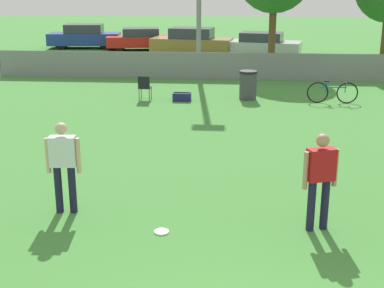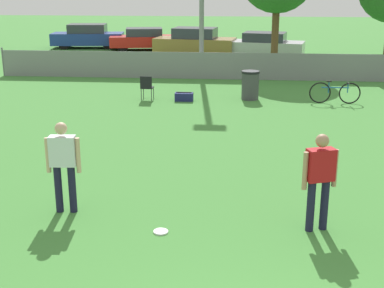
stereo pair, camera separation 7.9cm
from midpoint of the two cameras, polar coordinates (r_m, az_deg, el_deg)
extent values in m
cube|color=gray|center=(22.27, 5.22, 8.26)|extent=(20.54, 0.03, 1.10)
cylinder|color=slate|center=(24.43, -19.90, 8.23)|extent=(0.07, 0.07, 1.21)
cylinder|color=brown|center=(24.70, 8.43, 11.16)|extent=(0.32, 0.32, 2.95)
cylinder|color=brown|center=(25.45, 19.76, 10.06)|extent=(0.32, 0.32, 2.53)
cylinder|color=#191933|center=(9.61, -14.28, -4.68)|extent=(0.13, 0.13, 0.86)
cylinder|color=#191933|center=(9.55, -12.87, -4.72)|extent=(0.13, 0.13, 0.86)
cube|color=silver|center=(9.35, -13.87, -0.76)|extent=(0.46, 0.25, 0.52)
sphere|color=#D8AD8C|center=(9.24, -14.04, 1.59)|extent=(0.21, 0.21, 0.21)
cylinder|color=#D8AD8C|center=(9.44, -15.37, -1.20)|extent=(0.08, 0.08, 0.62)
cylinder|color=#D8AD8C|center=(9.31, -12.28, -1.22)|extent=(0.08, 0.08, 0.62)
cylinder|color=#191933|center=(8.85, 12.34, -6.45)|extent=(0.13, 0.13, 0.86)
cylinder|color=#191933|center=(8.96, 13.73, -6.24)|extent=(0.13, 0.13, 0.86)
cube|color=#B21419|center=(8.66, 13.34, -2.14)|extent=(0.49, 0.36, 0.52)
sphere|color=tan|center=(8.54, 13.52, 0.38)|extent=(0.21, 0.21, 0.21)
cylinder|color=tan|center=(8.57, 11.77, -2.79)|extent=(0.08, 0.08, 0.62)
cylinder|color=tan|center=(8.81, 14.80, -2.45)|extent=(0.08, 0.08, 0.62)
cylinder|color=white|center=(8.76, -3.53, -9.33)|extent=(0.24, 0.24, 0.03)
torus|color=white|center=(8.76, -3.53, -9.31)|extent=(0.25, 0.25, 0.03)
cylinder|color=#333338|center=(18.56, -4.49, 5.45)|extent=(0.02, 0.02, 0.40)
cylinder|color=#333338|center=(18.64, -5.56, 5.46)|extent=(0.02, 0.02, 0.40)
cylinder|color=#333338|center=(18.23, -4.70, 5.23)|extent=(0.02, 0.02, 0.40)
cylinder|color=#333338|center=(18.30, -5.79, 5.24)|extent=(0.02, 0.02, 0.40)
cube|color=black|center=(18.39, -5.15, 6.01)|extent=(0.42, 0.42, 0.03)
cube|color=black|center=(18.17, -5.29, 6.56)|extent=(0.40, 0.04, 0.40)
torus|color=black|center=(18.29, 13.13, 5.37)|extent=(0.71, 0.05, 0.71)
torus|color=black|center=(18.46, 16.11, 5.25)|extent=(0.71, 0.05, 0.71)
cylinder|color=#195999|center=(18.33, 14.67, 5.87)|extent=(0.89, 0.04, 0.04)
cylinder|color=#195999|center=(18.29, 14.01, 5.90)|extent=(0.03, 0.03, 0.37)
cylinder|color=#195999|center=(18.41, 15.92, 5.82)|extent=(0.03, 0.03, 0.33)
cube|color=black|center=(18.26, 14.06, 6.52)|extent=(0.16, 0.06, 0.04)
cylinder|color=black|center=(18.38, 15.96, 6.32)|extent=(0.03, 0.44, 0.03)
cylinder|color=#3F3F44|center=(18.49, 5.87, 6.15)|extent=(0.58, 0.58, 0.90)
cylinder|color=black|center=(18.41, 5.91, 7.65)|extent=(0.61, 0.61, 0.08)
cube|color=navy|center=(18.20, -1.21, 5.06)|extent=(0.61, 0.34, 0.27)
cube|color=black|center=(18.17, -1.21, 5.53)|extent=(0.52, 0.04, 0.02)
cylinder|color=black|center=(34.25, -9.02, 10.78)|extent=(0.68, 0.25, 0.66)
cylinder|color=black|center=(32.76, -9.35, 10.50)|extent=(0.68, 0.25, 0.66)
cylinder|color=black|center=(34.68, -13.42, 10.61)|extent=(0.68, 0.25, 0.66)
cylinder|color=black|center=(33.22, -13.94, 10.31)|extent=(0.68, 0.25, 0.66)
cube|color=navy|center=(33.68, -11.46, 10.94)|extent=(4.42, 2.18, 0.70)
cube|color=#2D333D|center=(33.62, -11.53, 11.98)|extent=(2.37, 1.75, 0.52)
cylinder|color=black|center=(33.03, -3.32, 10.71)|extent=(0.65, 0.29, 0.63)
cylinder|color=black|center=(31.57, -3.21, 10.43)|extent=(0.65, 0.29, 0.63)
cylinder|color=black|center=(33.03, -7.72, 10.59)|extent=(0.65, 0.29, 0.63)
cylinder|color=black|center=(31.57, -7.81, 10.30)|extent=(0.65, 0.29, 0.63)
cube|color=red|center=(32.26, -5.53, 10.87)|extent=(4.26, 2.37, 0.61)
cube|color=#2D333D|center=(32.21, -5.55, 11.81)|extent=(2.32, 1.83, 0.46)
cylinder|color=black|center=(30.50, 2.75, 10.18)|extent=(0.62, 0.26, 0.60)
cylinder|color=black|center=(28.92, 2.20, 9.81)|extent=(0.62, 0.26, 0.60)
cylinder|color=black|center=(31.08, -2.25, 10.31)|extent=(0.62, 0.26, 0.60)
cylinder|color=black|center=(29.53, -3.06, 9.95)|extent=(0.62, 0.26, 0.60)
cube|color=olive|center=(29.95, -0.11, 10.54)|extent=(4.58, 2.41, 0.74)
cube|color=#2D333D|center=(29.88, -0.11, 11.77)|extent=(2.47, 1.91, 0.56)
cylinder|color=black|center=(30.08, 10.00, 9.85)|extent=(0.63, 0.30, 0.60)
cylinder|color=black|center=(28.52, 9.63, 9.49)|extent=(0.63, 0.30, 0.60)
cylinder|color=black|center=(30.46, 5.09, 10.12)|extent=(0.63, 0.30, 0.60)
cylinder|color=black|center=(28.93, 4.48, 9.78)|extent=(0.63, 0.30, 0.60)
cube|color=#B7B7BC|center=(29.45, 7.31, 10.22)|extent=(4.44, 2.58, 0.63)
cube|color=#2D333D|center=(29.39, 7.35, 11.28)|extent=(2.43, 1.98, 0.47)
camera|label=1|loc=(0.04, -90.23, -0.07)|focal=50.00mm
camera|label=2|loc=(0.04, 89.77, 0.07)|focal=50.00mm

